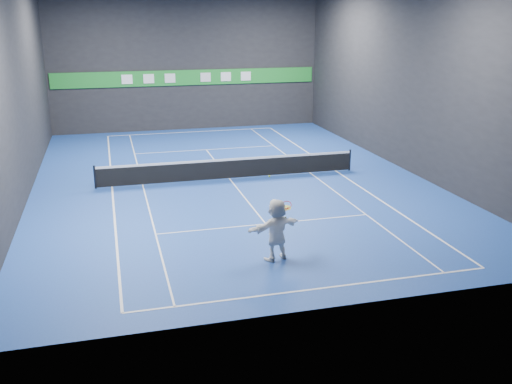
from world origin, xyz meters
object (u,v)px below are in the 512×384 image
object	(u,v)px
player	(277,230)
tennis_net	(229,168)
tennis_ball	(269,176)
tennis_racket	(287,207)

from	to	relation	value
player	tennis_net	size ratio (longest dim) A/B	0.16
tennis_ball	player	bearing A→B (deg)	-47.21
tennis_net	tennis_ball	bearing A→B (deg)	-94.51
tennis_racket	player	bearing A→B (deg)	-172.04
tennis_ball	tennis_racket	xyz separation A→B (m)	(0.53, -0.15, -1.00)
tennis_ball	tennis_racket	distance (m)	1.14
tennis_net	tennis_racket	size ratio (longest dim) A/B	18.19
tennis_net	tennis_racket	distance (m)	9.61
player	tennis_ball	world-z (taller)	tennis_ball
tennis_net	player	bearing A→B (deg)	-93.30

